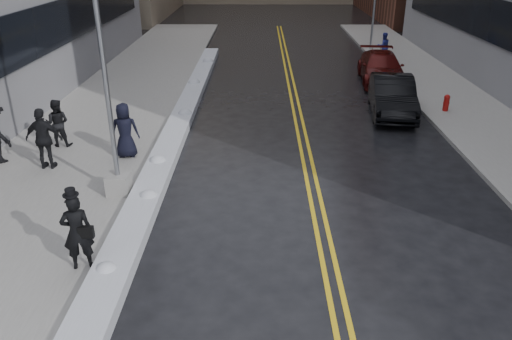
{
  "coord_description": "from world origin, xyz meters",
  "views": [
    {
      "loc": [
        0.86,
        -11.11,
        6.93
      ],
      "look_at": [
        0.75,
        1.15,
        1.3
      ],
      "focal_mm": 35.0,
      "sensor_mm": 36.0,
      "label": 1
    }
  ],
  "objects_px": {
    "lamppost": "(110,116)",
    "pedestrian_east": "(383,46)",
    "car_black": "(392,96)",
    "pedestrian_fedora": "(77,232)",
    "pedestrian_b": "(58,123)",
    "pedestrian_c": "(125,130)",
    "car_maroon": "(381,68)",
    "fire_hydrant": "(446,102)",
    "pedestrian_d": "(44,139)"
  },
  "relations": [
    {
      "from": "lamppost",
      "to": "pedestrian_c",
      "type": "distance_m",
      "value": 3.14
    },
    {
      "from": "pedestrian_east",
      "to": "car_black",
      "type": "bearing_deg",
      "value": 66.81
    },
    {
      "from": "lamppost",
      "to": "pedestrian_fedora",
      "type": "xyz_separation_m",
      "value": [
        0.1,
        -3.68,
        -1.47
      ]
    },
    {
      "from": "fire_hydrant",
      "to": "pedestrian_d",
      "type": "relative_size",
      "value": 0.36
    },
    {
      "from": "pedestrian_fedora",
      "to": "car_black",
      "type": "relative_size",
      "value": 0.37
    },
    {
      "from": "pedestrian_fedora",
      "to": "pedestrian_d",
      "type": "relative_size",
      "value": 0.9
    },
    {
      "from": "pedestrian_b",
      "to": "pedestrian_east",
      "type": "xyz_separation_m",
      "value": [
        14.95,
        14.74,
        -0.04
      ]
    },
    {
      "from": "lamppost",
      "to": "pedestrian_d",
      "type": "distance_m",
      "value": 3.58
    },
    {
      "from": "pedestrian_east",
      "to": "pedestrian_b",
      "type": "bearing_deg",
      "value": 31.86
    },
    {
      "from": "pedestrian_fedora",
      "to": "pedestrian_b",
      "type": "bearing_deg",
      "value": -82.91
    },
    {
      "from": "lamppost",
      "to": "pedestrian_east",
      "type": "relative_size",
      "value": 4.6
    },
    {
      "from": "car_black",
      "to": "car_maroon",
      "type": "distance_m",
      "value": 5.48
    },
    {
      "from": "fire_hydrant",
      "to": "car_maroon",
      "type": "xyz_separation_m",
      "value": [
        -1.68,
        5.46,
        0.22
      ]
    },
    {
      "from": "lamppost",
      "to": "pedestrian_d",
      "type": "bearing_deg",
      "value": 147.39
    },
    {
      "from": "pedestrian_d",
      "to": "lamppost",
      "type": "bearing_deg",
      "value": 148.88
    },
    {
      "from": "car_maroon",
      "to": "fire_hydrant",
      "type": "bearing_deg",
      "value": -68.1
    },
    {
      "from": "pedestrian_fedora",
      "to": "car_black",
      "type": "xyz_separation_m",
      "value": [
        9.81,
        11.7,
        -0.25
      ]
    },
    {
      "from": "fire_hydrant",
      "to": "pedestrian_b",
      "type": "height_order",
      "value": "pedestrian_b"
    },
    {
      "from": "car_black",
      "to": "pedestrian_fedora",
      "type": "bearing_deg",
      "value": -122.65
    },
    {
      "from": "lamppost",
      "to": "pedestrian_b",
      "type": "distance_m",
      "value": 5.11
    },
    {
      "from": "pedestrian_fedora",
      "to": "pedestrian_b",
      "type": "xyz_separation_m",
      "value": [
        -3.21,
        7.43,
        -0.05
      ]
    },
    {
      "from": "fire_hydrant",
      "to": "car_black",
      "type": "distance_m",
      "value": 2.41
    },
    {
      "from": "car_maroon",
      "to": "pedestrian_d",
      "type": "bearing_deg",
      "value": -134.14
    },
    {
      "from": "lamppost",
      "to": "pedestrian_east",
      "type": "xyz_separation_m",
      "value": [
        11.84,
        18.49,
        -1.55
      ]
    },
    {
      "from": "pedestrian_d",
      "to": "car_black",
      "type": "relative_size",
      "value": 0.41
    },
    {
      "from": "pedestrian_b",
      "to": "pedestrian_fedora",
      "type": "bearing_deg",
      "value": 111.19
    },
    {
      "from": "lamppost",
      "to": "car_maroon",
      "type": "relative_size",
      "value": 1.43
    },
    {
      "from": "fire_hydrant",
      "to": "pedestrian_b",
      "type": "distance_m",
      "value": 16.0
    },
    {
      "from": "lamppost",
      "to": "pedestrian_b",
      "type": "bearing_deg",
      "value": 129.69
    },
    {
      "from": "pedestrian_c",
      "to": "car_maroon",
      "type": "height_order",
      "value": "pedestrian_c"
    },
    {
      "from": "pedestrian_b",
      "to": "pedestrian_c",
      "type": "height_order",
      "value": "pedestrian_c"
    },
    {
      "from": "lamppost",
      "to": "car_maroon",
      "type": "xyz_separation_m",
      "value": [
        10.62,
        13.46,
        -1.76
      ]
    },
    {
      "from": "pedestrian_c",
      "to": "car_black",
      "type": "xyz_separation_m",
      "value": [
        10.34,
        5.26,
        -0.28
      ]
    },
    {
      "from": "fire_hydrant",
      "to": "pedestrian_c",
      "type": "bearing_deg",
      "value": -157.64
    },
    {
      "from": "lamppost",
      "to": "fire_hydrant",
      "type": "relative_size",
      "value": 10.45
    },
    {
      "from": "pedestrian_c",
      "to": "pedestrian_east",
      "type": "distance_m",
      "value": 19.95
    },
    {
      "from": "fire_hydrant",
      "to": "pedestrian_c",
      "type": "xyz_separation_m",
      "value": [
        -12.74,
        -5.24,
        0.55
      ]
    },
    {
      "from": "fire_hydrant",
      "to": "pedestrian_c",
      "type": "relative_size",
      "value": 0.38
    },
    {
      "from": "pedestrian_fedora",
      "to": "pedestrian_d",
      "type": "xyz_separation_m",
      "value": [
        -2.88,
        5.46,
        0.1
      ]
    },
    {
      "from": "lamppost",
      "to": "fire_hydrant",
      "type": "bearing_deg",
      "value": 33.04
    },
    {
      "from": "pedestrian_east",
      "to": "car_maroon",
      "type": "height_order",
      "value": "pedestrian_east"
    },
    {
      "from": "pedestrian_c",
      "to": "car_black",
      "type": "bearing_deg",
      "value": -159.48
    },
    {
      "from": "pedestrian_c",
      "to": "car_black",
      "type": "relative_size",
      "value": 0.38
    },
    {
      "from": "pedestrian_d",
      "to": "car_black",
      "type": "bearing_deg",
      "value": -152.34
    },
    {
      "from": "pedestrian_b",
      "to": "pedestrian_east",
      "type": "relative_size",
      "value": 1.05
    },
    {
      "from": "pedestrian_fedora",
      "to": "pedestrian_c",
      "type": "xyz_separation_m",
      "value": [
        -0.54,
        6.44,
        0.03
      ]
    },
    {
      "from": "pedestrian_fedora",
      "to": "car_black",
      "type": "height_order",
      "value": "pedestrian_fedora"
    },
    {
      "from": "car_black",
      "to": "lamppost",
      "type": "bearing_deg",
      "value": -133.68
    },
    {
      "from": "pedestrian_c",
      "to": "car_maroon",
      "type": "xyz_separation_m",
      "value": [
        11.06,
        10.7,
        -0.33
      ]
    },
    {
      "from": "pedestrian_c",
      "to": "pedestrian_d",
      "type": "xyz_separation_m",
      "value": [
        -2.35,
        -0.98,
        0.07
      ]
    }
  ]
}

